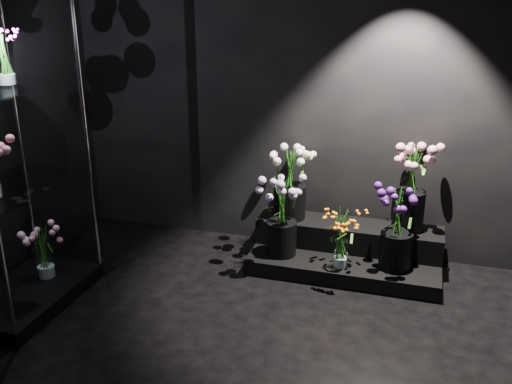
% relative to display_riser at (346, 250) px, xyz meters
% --- Properties ---
extents(floor, '(4.00, 4.00, 0.00)m').
position_rel_display_riser_xyz_m(floor, '(-0.60, -1.68, -0.15)').
color(floor, black).
rests_on(floor, ground).
extents(wall_back, '(4.00, 0.00, 4.00)m').
position_rel_display_riser_xyz_m(wall_back, '(-0.60, 0.32, 1.25)').
color(wall_back, black).
rests_on(wall_back, floor).
extents(display_riser, '(1.58, 0.70, 0.35)m').
position_rel_display_riser_xyz_m(display_riser, '(0.00, 0.00, 0.00)').
color(display_riser, black).
rests_on(display_riser, floor).
extents(display_case, '(0.65, 1.09, 2.40)m').
position_rel_display_riser_xyz_m(display_case, '(-2.25, -1.30, 1.05)').
color(display_case, black).
rests_on(display_case, floor).
extents(bouquet_orange_bells, '(0.27, 0.27, 0.51)m').
position_rel_display_riser_xyz_m(bouquet_orange_bells, '(-0.01, -0.30, 0.25)').
color(bouquet_orange_bells, white).
rests_on(bouquet_orange_bells, display_riser).
extents(bouquet_lilac, '(0.40, 0.40, 0.69)m').
position_rel_display_riser_xyz_m(bouquet_lilac, '(-0.52, -0.21, 0.38)').
color(bouquet_lilac, black).
rests_on(bouquet_lilac, display_riser).
extents(bouquet_purple, '(0.38, 0.38, 0.67)m').
position_rel_display_riser_xyz_m(bouquet_purple, '(0.42, -0.18, 0.36)').
color(bouquet_purple, black).
rests_on(bouquet_purple, display_riser).
extents(bouquet_cream_roses, '(0.40, 0.40, 0.66)m').
position_rel_display_riser_xyz_m(bouquet_cream_roses, '(-0.53, 0.08, 0.58)').
color(bouquet_cream_roses, black).
rests_on(bouquet_cream_roses, display_riser).
extents(bouquet_pink_roses, '(0.38, 0.38, 0.74)m').
position_rel_display_riser_xyz_m(bouquet_pink_roses, '(0.48, 0.11, 0.62)').
color(bouquet_pink_roses, black).
rests_on(bouquet_pink_roses, display_riser).
extents(bouquet_case_magenta, '(0.26, 0.26, 0.40)m').
position_rel_display_riser_xyz_m(bouquet_case_magenta, '(-2.26, -1.17, 1.70)').
color(bouquet_case_magenta, white).
rests_on(bouquet_case_magenta, display_case).
extents(bouquet_case_base_pink, '(0.33, 0.33, 0.42)m').
position_rel_display_riser_xyz_m(bouquet_case_base_pink, '(-2.22, -1.09, 0.19)').
color(bouquet_case_base_pink, white).
rests_on(bouquet_case_base_pink, display_case).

